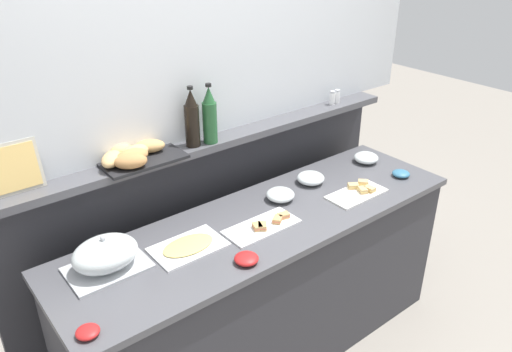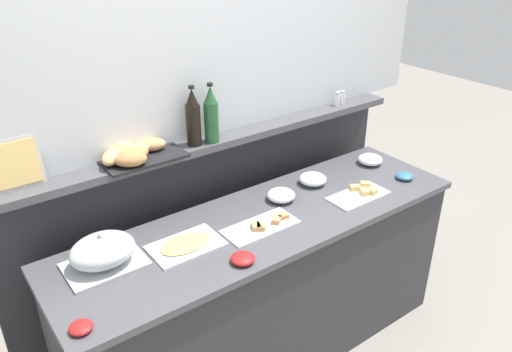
{
  "view_description": "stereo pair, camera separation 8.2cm",
  "coord_description": "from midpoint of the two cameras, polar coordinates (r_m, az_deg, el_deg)",
  "views": [
    {
      "loc": [
        -1.39,
        -1.66,
        2.25
      ],
      "look_at": [
        0.01,
        0.1,
        1.1
      ],
      "focal_mm": 35.24,
      "sensor_mm": 36.0,
      "label": 1
    },
    {
      "loc": [
        -1.33,
        -1.71,
        2.25
      ],
      "look_at": [
        0.01,
        0.1,
        1.1
      ],
      "focal_mm": 35.24,
      "sensor_mm": 36.0,
      "label": 2
    }
  ],
  "objects": [
    {
      "name": "bread_basket",
      "position": [
        2.48,
        -12.84,
        2.52
      ],
      "size": [
        0.43,
        0.29,
        0.08
      ],
      "color": "black",
      "rests_on": "back_ledge_unit"
    },
    {
      "name": "condiment_bowl_teal",
      "position": [
        2.01,
        -18.12,
        -16.02
      ],
      "size": [
        0.09,
        0.09,
        0.03
      ],
      "primitive_type": "ellipsoid",
      "color": "red",
      "rests_on": "buffet_counter"
    },
    {
      "name": "ground_plane",
      "position": [
        3.48,
        -4.46,
        -13.37
      ],
      "size": [
        12.0,
        12.0,
        0.0
      ],
      "primitive_type": "plane",
      "color": "gray"
    },
    {
      "name": "framed_picture",
      "position": [
        2.36,
        -24.66,
        1.26
      ],
      "size": [
        0.21,
        0.06,
        0.22
      ],
      "color": "#B2AD9E",
      "rests_on": "back_ledge_unit"
    },
    {
      "name": "condiment_bowl_cream",
      "position": [
        3.06,
        17.25,
        -0.01
      ],
      "size": [
        0.1,
        0.1,
        0.04
      ],
      "primitive_type": "ellipsoid",
      "color": "teal",
      "rests_on": "buffet_counter"
    },
    {
      "name": "serving_cloche",
      "position": [
        2.27,
        -16.0,
        -8.28
      ],
      "size": [
        0.34,
        0.24,
        0.17
      ],
      "color": "#B7BABF",
      "rests_on": "buffet_counter"
    },
    {
      "name": "buffet_counter",
      "position": [
        2.81,
        1.94,
        -12.71
      ],
      "size": [
        2.2,
        0.64,
        0.91
      ],
      "color": "#2D2D33",
      "rests_on": "ground_plane"
    },
    {
      "name": "glass_bowl_medium",
      "position": [
        2.88,
        7.26,
        -0.39
      ],
      "size": [
        0.16,
        0.16,
        0.06
      ],
      "color": "silver",
      "rests_on": "buffet_counter"
    },
    {
      "name": "back_ledge_unit",
      "position": [
        3.03,
        -3.84,
        -5.19
      ],
      "size": [
        2.46,
        0.22,
        1.21
      ],
      "color": "#2D2D33",
      "rests_on": "ground_plane"
    },
    {
      "name": "wine_bottle_dark",
      "position": [
        2.57,
        -6.24,
        6.47
      ],
      "size": [
        0.08,
        0.08,
        0.32
      ],
      "color": "black",
      "rests_on": "back_ledge_unit"
    },
    {
      "name": "condiment_bowl_red",
      "position": [
        2.23,
        -0.46,
        -9.34
      ],
      "size": [
        0.11,
        0.11,
        0.04
      ],
      "primitive_type": "ellipsoid",
      "color": "red",
      "rests_on": "buffet_counter"
    },
    {
      "name": "glass_bowl_small",
      "position": [
        3.18,
        13.54,
        1.79
      ],
      "size": [
        0.15,
        0.15,
        0.06
      ],
      "color": "silver",
      "rests_on": "buffet_counter"
    },
    {
      "name": "cold_cuts_platter",
      "position": [
        2.35,
        -6.96,
        -7.77
      ],
      "size": [
        0.33,
        0.21,
        0.02
      ],
      "color": "white",
      "rests_on": "buffet_counter"
    },
    {
      "name": "pepper_shaker",
      "position": [
        3.26,
        10.47,
        8.76
      ],
      "size": [
        0.03,
        0.03,
        0.09
      ],
      "color": "white",
      "rests_on": "back_ledge_unit"
    },
    {
      "name": "sandwich_platter_rear",
      "position": [
        2.81,
        12.53,
        -1.98
      ],
      "size": [
        0.34,
        0.17,
        0.04
      ],
      "color": "white",
      "rests_on": "buffet_counter"
    },
    {
      "name": "sandwich_platter_side",
      "position": [
        2.47,
        1.72,
        -5.65
      ],
      "size": [
        0.38,
        0.17,
        0.04
      ],
      "color": "white",
      "rests_on": "buffet_counter"
    },
    {
      "name": "wine_bottle_green",
      "position": [
        2.61,
        -4.22,
        6.82
      ],
      "size": [
        0.08,
        0.08,
        0.32
      ],
      "color": "#23562D",
      "rests_on": "back_ledge_unit"
    },
    {
      "name": "salt_shaker",
      "position": [
        3.23,
        9.92,
        8.63
      ],
      "size": [
        0.03,
        0.03,
        0.09
      ],
      "color": "white",
      "rests_on": "back_ledge_unit"
    },
    {
      "name": "glass_bowl_large",
      "position": [
        2.7,
        3.73,
        -2.23
      ],
      "size": [
        0.15,
        0.15,
        0.06
      ],
      "color": "silver",
      "rests_on": "buffet_counter"
    }
  ]
}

